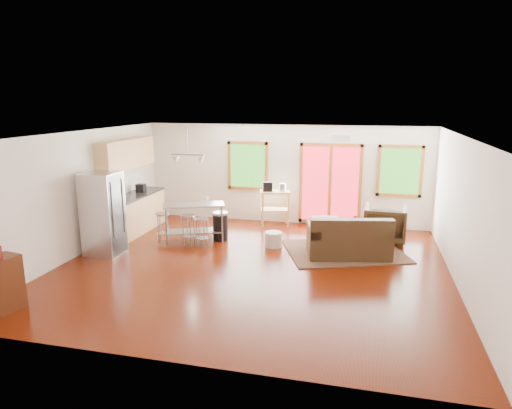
% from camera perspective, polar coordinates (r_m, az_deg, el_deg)
% --- Properties ---
extents(floor, '(7.50, 7.00, 0.02)m').
position_cam_1_polar(floor, '(9.10, -0.45, -7.86)').
color(floor, '#3B0D01').
rests_on(floor, ground).
extents(ceiling, '(7.50, 7.00, 0.02)m').
position_cam_1_polar(ceiling, '(8.53, -0.48, 8.82)').
color(ceiling, white).
rests_on(ceiling, ground).
extents(back_wall, '(7.50, 0.02, 2.60)m').
position_cam_1_polar(back_wall, '(12.10, 3.62, 3.78)').
color(back_wall, white).
rests_on(back_wall, ground).
extents(left_wall, '(0.02, 7.00, 2.60)m').
position_cam_1_polar(left_wall, '(10.29, -21.21, 1.29)').
color(left_wall, white).
rests_on(left_wall, ground).
extents(right_wall, '(0.02, 7.00, 2.60)m').
position_cam_1_polar(right_wall, '(8.63, 24.51, -1.12)').
color(right_wall, white).
rests_on(right_wall, ground).
extents(front_wall, '(7.50, 0.02, 2.60)m').
position_cam_1_polar(front_wall, '(5.53, -9.50, -7.63)').
color(front_wall, white).
rests_on(front_wall, ground).
extents(window_left, '(1.10, 0.05, 1.30)m').
position_cam_1_polar(window_left, '(12.23, -1.04, 4.85)').
color(window_left, '#225317').
rests_on(window_left, back_wall).
extents(french_doors, '(1.60, 0.05, 2.10)m').
position_cam_1_polar(french_doors, '(11.93, 9.25, 2.54)').
color(french_doors, '#AC1727').
rests_on(french_doors, back_wall).
extents(window_right, '(1.10, 0.05, 1.30)m').
position_cam_1_polar(window_right, '(11.86, 17.54, 4.00)').
color(window_right, '#225317').
rests_on(window_right, back_wall).
extents(rug, '(2.94, 2.62, 0.02)m').
position_cam_1_polar(rug, '(10.15, 10.97, -5.73)').
color(rug, '#425231').
rests_on(rug, floor).
extents(loveseat, '(1.84, 1.28, 0.89)m').
position_cam_1_polar(loveseat, '(9.76, 11.49, -4.41)').
color(loveseat, black).
rests_on(loveseat, floor).
extents(coffee_table, '(1.08, 0.76, 0.40)m').
position_cam_1_polar(coffee_table, '(10.37, 11.05, -3.44)').
color(coffee_table, '#3B190A').
rests_on(coffee_table, floor).
extents(armchair, '(0.97, 0.91, 0.95)m').
position_cam_1_polar(armchair, '(10.94, 15.83, -2.11)').
color(armchair, black).
rests_on(armchair, floor).
extents(ottoman, '(0.77, 0.77, 0.44)m').
position_cam_1_polar(ottoman, '(11.13, 8.64, -2.86)').
color(ottoman, black).
rests_on(ottoman, floor).
extents(pouf, '(0.48, 0.48, 0.34)m').
position_cam_1_polar(pouf, '(10.26, 2.20, -4.38)').
color(pouf, beige).
rests_on(pouf, floor).
extents(vase, '(0.21, 0.21, 0.28)m').
position_cam_1_polar(vase, '(10.51, 12.22, -2.34)').
color(vase, silver).
rests_on(vase, coffee_table).
extents(book, '(0.22, 0.04, 0.30)m').
position_cam_1_polar(book, '(10.38, 13.99, -2.39)').
color(book, maroon).
rests_on(book, coffee_table).
extents(cabinets, '(0.64, 2.24, 2.30)m').
position_cam_1_polar(cabinets, '(11.63, -15.22, 1.11)').
color(cabinets, tan).
rests_on(cabinets, floor).
extents(refrigerator, '(0.73, 0.69, 1.75)m').
position_cam_1_polar(refrigerator, '(10.14, -18.54, -1.11)').
color(refrigerator, '#B7BABC').
rests_on(refrigerator, floor).
extents(island, '(1.50, 1.04, 0.88)m').
position_cam_1_polar(island, '(10.66, -7.73, -1.38)').
color(island, '#B7BABC').
rests_on(island, floor).
extents(cup, '(0.15, 0.13, 0.12)m').
position_cam_1_polar(cup, '(10.60, -6.31, 0.82)').
color(cup, white).
rests_on(cup, island).
extents(bar_stool_a, '(0.38, 0.38, 0.68)m').
position_cam_1_polar(bar_stool_a, '(10.73, -11.58, -1.98)').
color(bar_stool_a, '#B7BABC').
rests_on(bar_stool_a, floor).
extents(bar_stool_b, '(0.37, 0.37, 0.70)m').
position_cam_1_polar(bar_stool_b, '(10.38, -8.44, -2.27)').
color(bar_stool_b, '#B7BABC').
rests_on(bar_stool_b, floor).
extents(bar_stool_c, '(0.33, 0.33, 0.66)m').
position_cam_1_polar(bar_stool_c, '(10.23, -6.79, -2.65)').
color(bar_stool_c, '#B7BABC').
rests_on(bar_stool_c, floor).
extents(trash_can, '(0.46, 0.46, 0.67)m').
position_cam_1_polar(trash_can, '(10.73, -4.48, -2.69)').
color(trash_can, black).
rests_on(trash_can, floor).
extents(kitchen_cart, '(0.87, 0.68, 1.17)m').
position_cam_1_polar(kitchen_cart, '(11.80, 2.27, 1.08)').
color(kitchen_cart, tan).
rests_on(kitchen_cart, floor).
extents(ceiling_flush, '(0.35, 0.35, 0.12)m').
position_cam_1_polar(ceiling_flush, '(8.89, 10.65, 8.25)').
color(ceiling_flush, white).
rests_on(ceiling_flush, ceiling).
extents(pendant_light, '(0.80, 0.18, 0.79)m').
position_cam_1_polar(pendant_light, '(10.62, -8.50, 5.64)').
color(pendant_light, gray).
rests_on(pendant_light, ceiling).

